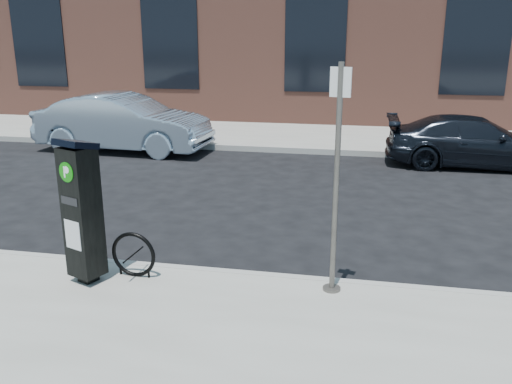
% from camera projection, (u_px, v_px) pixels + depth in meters
% --- Properties ---
extents(ground, '(120.00, 120.00, 0.00)m').
position_uv_depth(ground, '(228.00, 281.00, 7.25)').
color(ground, black).
rests_on(ground, ground).
extents(sidewalk_far, '(60.00, 12.00, 0.15)m').
position_uv_depth(sidewalk_far, '(318.00, 118.00, 20.39)').
color(sidewalk_far, gray).
rests_on(sidewalk_far, ground).
extents(curb_near, '(60.00, 0.12, 0.16)m').
position_uv_depth(curb_near, '(227.00, 276.00, 7.21)').
color(curb_near, '#9E9B93').
rests_on(curb_near, ground).
extents(curb_far, '(60.00, 0.12, 0.16)m').
position_uv_depth(curb_far, '(299.00, 151.00, 14.77)').
color(curb_far, '#9E9B93').
rests_on(curb_far, ground).
extents(building, '(28.00, 10.05, 8.25)m').
position_uv_depth(building, '(327.00, 7.00, 22.05)').
color(building, brown).
rests_on(building, ground).
extents(parking_kiosk, '(0.53, 0.51, 1.85)m').
position_uv_depth(parking_kiosk, '(82.00, 210.00, 6.64)').
color(parking_kiosk, black).
rests_on(parking_kiosk, sidewalk_near).
extents(sign_pole, '(0.24, 0.22, 2.74)m').
position_uv_depth(sign_pole, '(336.00, 184.00, 6.28)').
color(sign_pole, '#625D57').
rests_on(sign_pole, sidewalk_near).
extents(bike_rack, '(0.61, 0.09, 0.61)m').
position_uv_depth(bike_rack, '(133.00, 255.00, 6.96)').
color(bike_rack, black).
rests_on(bike_rack, sidewalk_near).
extents(car_silver, '(4.86, 1.94, 1.57)m').
position_uv_depth(car_silver, '(123.00, 123.00, 14.87)').
color(car_silver, '#99AFC3').
rests_on(car_silver, ground).
extents(car_dark, '(4.22, 1.72, 1.22)m').
position_uv_depth(car_dark, '(474.00, 142.00, 13.23)').
color(car_dark, black).
rests_on(car_dark, ground).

